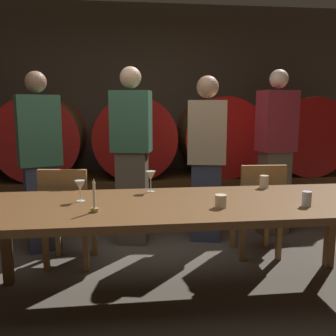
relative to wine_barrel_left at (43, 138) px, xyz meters
name	(u,v)px	position (x,y,z in m)	size (l,w,h in m)	color
ground_plane	(147,304)	(1.14, -2.35, -1.00)	(8.87, 8.87, 0.00)	#4C443A
back_wall	(133,107)	(1.14, 0.55, 0.37)	(6.83, 0.24, 2.75)	#473A2D
barrel_shelf	(136,194)	(1.14, 0.00, -0.75)	(6.14, 0.90, 0.50)	#4C2D16
wine_barrel_left	(43,138)	(0.00, 0.00, 0.00)	(1.01, 0.88, 1.01)	brown
wine_barrel_center	(134,137)	(1.14, 0.00, 0.00)	(1.01, 0.88, 1.01)	brown
wine_barrel_right	(218,136)	(2.24, 0.00, 0.00)	(1.01, 0.88, 1.01)	brown
wine_barrel_far_right	(298,135)	(3.35, 0.00, 0.00)	(1.01, 0.88, 1.01)	#513319
dining_table	(185,210)	(1.42, -2.32, -0.33)	(2.84, 0.94, 0.73)	brown
chair_left	(68,212)	(0.51, -1.62, -0.51)	(0.45, 0.45, 0.88)	olive
chair_right	(258,205)	(2.22, -1.60, -0.51)	(0.41, 0.41, 0.88)	olive
guest_far_left	(40,162)	(0.21, -1.20, -0.13)	(0.44, 0.36, 1.71)	#33384C
guest_center_left	(132,155)	(1.08, -1.12, -0.09)	(0.43, 0.32, 1.76)	brown
guest_center_right	(206,158)	(1.84, -1.11, -0.13)	(0.42, 0.31, 1.69)	#33384C
guest_far_right	(275,152)	(2.61, -1.00, -0.09)	(0.42, 0.30, 1.77)	brown
candle_right	(94,203)	(0.81, -2.49, -0.21)	(0.05, 0.05, 0.22)	olive
wine_glass_center	(80,186)	(0.69, -2.20, -0.16)	(0.07, 0.07, 0.15)	silver
wine_glass_right	(151,176)	(1.20, -1.97, -0.15)	(0.08, 0.08, 0.16)	silver
cup_left	(221,201)	(1.63, -2.47, -0.23)	(0.08, 0.08, 0.08)	beige
cup_center	(264,182)	(2.13, -1.94, -0.22)	(0.07, 0.07, 0.10)	beige
cup_right	(307,199)	(2.20, -2.51, -0.22)	(0.06, 0.06, 0.10)	silver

